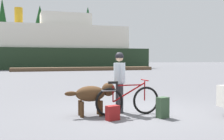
{
  "coord_description": "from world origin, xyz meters",
  "views": [
    {
      "loc": [
        -2.75,
        -6.87,
        1.49
      ],
      "look_at": [
        -0.22,
        1.11,
        1.13
      ],
      "focal_mm": 43.78,
      "sensor_mm": 36.0,
      "label": 1
    }
  ],
  "objects_px": {
    "dog": "(94,94)",
    "ferry_boat": "(46,48)",
    "handbag_pannier": "(113,113)",
    "bicycle": "(128,100)",
    "person_cyclist": "(119,76)",
    "backpack": "(163,108)"
  },
  "relations": [
    {
      "from": "ferry_boat",
      "to": "handbag_pannier",
      "type": "bearing_deg",
      "value": -91.4
    },
    {
      "from": "backpack",
      "to": "ferry_boat",
      "type": "height_order",
      "value": "ferry_boat"
    },
    {
      "from": "ferry_boat",
      "to": "backpack",
      "type": "bearing_deg",
      "value": -89.26
    },
    {
      "from": "backpack",
      "to": "ferry_boat",
      "type": "xyz_separation_m",
      "value": [
        -0.44,
        34.16,
        2.7
      ]
    },
    {
      "from": "bicycle",
      "to": "person_cyclist",
      "type": "bearing_deg",
      "value": 98.0
    },
    {
      "from": "dog",
      "to": "backpack",
      "type": "height_order",
      "value": "dog"
    },
    {
      "from": "backpack",
      "to": "handbag_pannier",
      "type": "bearing_deg",
      "value": 174.45
    },
    {
      "from": "backpack",
      "to": "ferry_boat",
      "type": "relative_size",
      "value": 0.02
    },
    {
      "from": "bicycle",
      "to": "ferry_boat",
      "type": "relative_size",
      "value": 0.06
    },
    {
      "from": "bicycle",
      "to": "ferry_boat",
      "type": "distance_m",
      "value": 33.71
    },
    {
      "from": "bicycle",
      "to": "ferry_boat",
      "type": "bearing_deg",
      "value": 89.51
    },
    {
      "from": "dog",
      "to": "handbag_pannier",
      "type": "relative_size",
      "value": 3.77
    },
    {
      "from": "backpack",
      "to": "ferry_boat",
      "type": "bearing_deg",
      "value": 90.74
    },
    {
      "from": "person_cyclist",
      "to": "backpack",
      "type": "xyz_separation_m",
      "value": [
        0.79,
        -1.0,
        -0.73
      ]
    },
    {
      "from": "dog",
      "to": "ferry_boat",
      "type": "height_order",
      "value": "ferry_boat"
    },
    {
      "from": "bicycle",
      "to": "dog",
      "type": "relative_size",
      "value": 1.32
    },
    {
      "from": "backpack",
      "to": "handbag_pannier",
      "type": "distance_m",
      "value": 1.28
    },
    {
      "from": "dog",
      "to": "backpack",
      "type": "relative_size",
      "value": 2.57
    },
    {
      "from": "backpack",
      "to": "dog",
      "type": "bearing_deg",
      "value": 152.94
    },
    {
      "from": "person_cyclist",
      "to": "handbag_pannier",
      "type": "relative_size",
      "value": 4.69
    },
    {
      "from": "handbag_pannier",
      "to": "person_cyclist",
      "type": "bearing_deg",
      "value": 61.51
    },
    {
      "from": "person_cyclist",
      "to": "ferry_boat",
      "type": "height_order",
      "value": "ferry_boat"
    }
  ]
}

